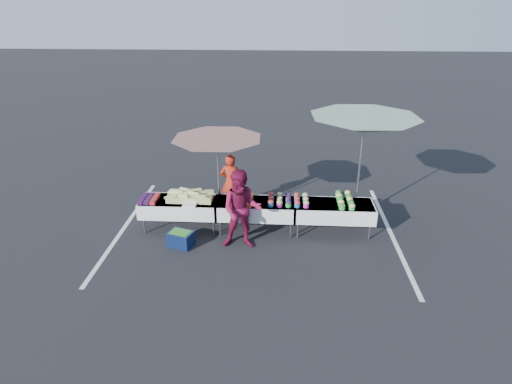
# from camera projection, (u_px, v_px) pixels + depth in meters

# --- Properties ---
(ground) EXTENTS (80.00, 80.00, 0.00)m
(ground) POSITION_uv_depth(u_px,v_px,m) (256.00, 230.00, 10.26)
(ground) COLOR black
(stripe_left) EXTENTS (0.10, 5.00, 0.00)m
(stripe_left) POSITION_uv_depth(u_px,v_px,m) (125.00, 226.00, 10.43)
(stripe_left) COLOR silver
(stripe_left) RESTS_ON ground
(stripe_right) EXTENTS (0.10, 5.00, 0.00)m
(stripe_right) POSITION_uv_depth(u_px,v_px,m) (391.00, 234.00, 10.09)
(stripe_right) COLOR silver
(stripe_right) RESTS_ON ground
(table_left) EXTENTS (1.86, 0.81, 0.75)m
(table_left) POSITION_uv_depth(u_px,v_px,m) (180.00, 206.00, 10.12)
(table_left) COLOR white
(table_left) RESTS_ON ground
(table_center) EXTENTS (1.86, 0.81, 0.75)m
(table_center) POSITION_uv_depth(u_px,v_px,m) (256.00, 208.00, 10.02)
(table_center) COLOR white
(table_center) RESTS_ON ground
(table_right) EXTENTS (1.86, 0.81, 0.75)m
(table_right) POSITION_uv_depth(u_px,v_px,m) (333.00, 210.00, 9.93)
(table_right) COLOR white
(table_right) RESTS_ON ground
(berry_punnets) EXTENTS (0.40, 0.54, 0.08)m
(berry_punnets) POSITION_uv_depth(u_px,v_px,m) (149.00, 199.00, 10.01)
(berry_punnets) COLOR black
(berry_punnets) RESTS_ON table_left
(corn_pile) EXTENTS (1.16, 0.57, 0.26)m
(corn_pile) POSITION_uv_depth(u_px,v_px,m) (190.00, 196.00, 10.04)
(corn_pile) COLOR #96AB58
(corn_pile) RESTS_ON table_left
(plastic_bags) EXTENTS (0.30, 0.25, 0.05)m
(plastic_bags) POSITION_uv_depth(u_px,v_px,m) (190.00, 205.00, 9.75)
(plastic_bags) COLOR white
(plastic_bags) RESTS_ON table_left
(carrot_bowls) EXTENTS (0.55, 0.69, 0.11)m
(carrot_bowls) POSITION_uv_depth(u_px,v_px,m) (241.00, 200.00, 9.94)
(carrot_bowls) COLOR #F3561B
(carrot_bowls) RESTS_ON table_center
(potato_cups) EXTENTS (0.94, 0.58, 0.16)m
(potato_cups) POSITION_uv_depth(u_px,v_px,m) (288.00, 199.00, 9.88)
(potato_cups) COLOR #2358A7
(potato_cups) RESTS_ON table_right
(bean_baskets) EXTENTS (0.36, 0.86, 0.15)m
(bean_baskets) POSITION_uv_depth(u_px,v_px,m) (345.00, 200.00, 9.89)
(bean_baskets) COLOR green
(bean_baskets) RESTS_ON table_right
(vendor) EXTENTS (0.61, 0.44, 1.53)m
(vendor) POSITION_uv_depth(u_px,v_px,m) (231.00, 183.00, 10.94)
(vendor) COLOR #A92513
(vendor) RESTS_ON ground
(customer) EXTENTS (0.89, 0.69, 1.81)m
(customer) POSITION_uv_depth(u_px,v_px,m) (242.00, 210.00, 9.22)
(customer) COLOR maroon
(customer) RESTS_ON ground
(umbrella_left) EXTENTS (2.76, 2.76, 2.18)m
(umbrella_left) POSITION_uv_depth(u_px,v_px,m) (217.00, 146.00, 9.86)
(umbrella_left) COLOR black
(umbrella_left) RESTS_ON ground
(umbrella_right) EXTENTS (3.44, 3.44, 2.64)m
(umbrella_right) POSITION_uv_depth(u_px,v_px,m) (364.00, 125.00, 9.87)
(umbrella_right) COLOR black
(umbrella_right) RESTS_ON ground
(storage_bin) EXTENTS (0.63, 0.53, 0.35)m
(storage_bin) POSITION_uv_depth(u_px,v_px,m) (181.00, 239.00, 9.54)
(storage_bin) COLOR #0B1739
(storage_bin) RESTS_ON ground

